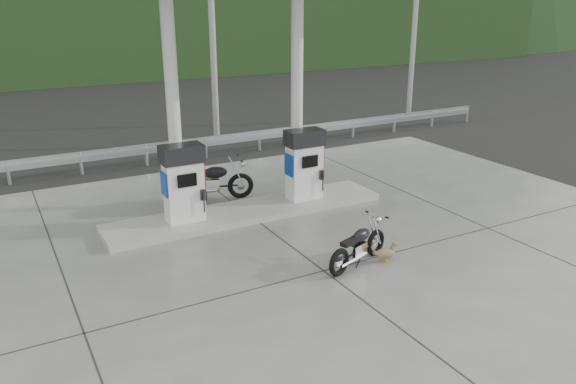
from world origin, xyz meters
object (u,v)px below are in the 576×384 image
gas_pump_right (304,165)px  motorcycle_right (212,182)px  duck (385,254)px  motorcycle_left (358,246)px  gas_pump_left (183,183)px

gas_pump_right → motorcycle_right: 2.50m
gas_pump_right → duck: (-0.31, -3.75, -0.87)m
motorcycle_left → motorcycle_right: (-1.13, 4.99, 0.09)m
duck → motorcycle_left: bearing=177.8°
gas_pump_right → motorcycle_right: (-1.99, 1.40, -0.56)m
gas_pump_left → gas_pump_right: bearing=0.0°
duck → gas_pump_right: bearing=99.7°
motorcycle_left → motorcycle_right: bearing=83.6°
gas_pump_left → motorcycle_right: 1.94m
gas_pump_right → duck: size_ratio=3.53×
gas_pump_right → motorcycle_left: bearing=-103.5°
motorcycle_left → motorcycle_right: motorcycle_right is taller
gas_pump_left → gas_pump_right: size_ratio=1.00×
gas_pump_right → motorcycle_left: size_ratio=1.07×
gas_pump_left → motorcycle_left: size_ratio=1.07×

